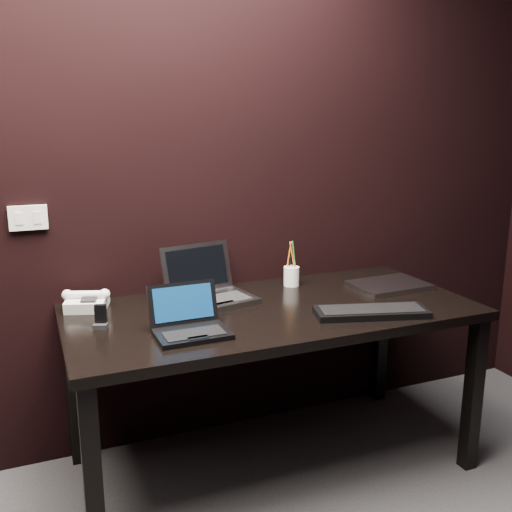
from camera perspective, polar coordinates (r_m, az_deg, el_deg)
name	(u,v)px	position (r m, az deg, el deg)	size (l,w,h in m)	color
wall_back	(175,168)	(2.57, -8.14, 8.68)	(4.00, 4.00, 0.00)	black
wall_switch	(28,218)	(2.50, -21.83, 3.57)	(0.15, 0.02, 0.10)	silver
desk	(272,325)	(2.43, 1.63, -6.88)	(1.70, 0.80, 0.74)	black
netbook	(190,325)	(2.13, -6.65, -6.83)	(0.27, 0.24, 0.17)	black
silver_laptop	(209,291)	(2.49, -4.70, -3.53)	(0.39, 0.36, 0.23)	gray
ext_keyboard	(371,312)	(2.36, 11.45, -5.48)	(0.48, 0.27, 0.03)	black
closed_laptop	(389,285)	(2.75, 13.16, -2.86)	(0.35, 0.26, 0.02)	#96979C
desk_phone	(87,301)	(2.47, -16.56, -4.37)	(0.20, 0.19, 0.10)	silver
mobile_phone	(101,319)	(2.25, -15.27, -6.12)	(0.06, 0.06, 0.09)	black
pen_cup	(291,275)	(2.71, 3.56, -1.94)	(0.10, 0.10, 0.22)	white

